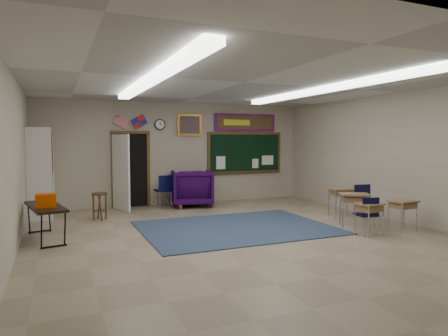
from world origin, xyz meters
name	(u,v)px	position (x,y,z in m)	size (l,w,h in m)	color
floor	(244,237)	(0.00, 0.00, 0.00)	(9.00, 9.00, 0.00)	gray
back_wall	(178,154)	(0.00, 4.50, 1.50)	(8.00, 0.04, 3.00)	#AEA68D
left_wall	(11,166)	(-4.00, 0.00, 1.50)	(0.04, 9.00, 3.00)	#AEA68D
right_wall	(399,157)	(4.00, 0.00, 1.50)	(0.04, 9.00, 3.00)	#AEA68D
ceiling	(244,82)	(0.00, 0.00, 3.00)	(8.00, 9.00, 0.04)	silver
area_rug	(236,228)	(0.20, 0.80, 0.01)	(4.00, 3.00, 0.02)	#2D3A56
fluorescent_strips	(244,85)	(0.00, 0.00, 2.94)	(3.86, 6.00, 0.10)	white
doorway	(128,170)	(-1.50, 4.35, 1.06)	(1.10, 0.89, 2.16)	black
chalkboard	(245,154)	(2.20, 4.46, 1.46)	(2.55, 0.14, 1.30)	#553D18
bulletin_board	(245,123)	(2.20, 4.47, 2.45)	(2.10, 0.05, 0.55)	red
framed_art_print	(190,125)	(0.35, 4.47, 2.35)	(0.75, 0.05, 0.65)	#AB6D21
wall_clock	(160,125)	(-0.55, 4.47, 2.35)	(0.32, 0.05, 0.32)	black
wall_flags	(130,119)	(-1.40, 4.44, 2.48)	(1.16, 0.06, 0.70)	red
storage_cabinet	(40,173)	(-3.71, 3.85, 1.10)	(0.59, 1.25, 2.20)	silver
wingback_armchair	(192,188)	(0.23, 3.92, 0.52)	(1.12, 1.15, 1.05)	#210533
student_chair_reading	(164,191)	(-0.57, 4.04, 0.46)	(0.46, 0.46, 0.92)	black
student_chair_desk_a	(366,216)	(2.35, -0.76, 0.39)	(0.39, 0.39, 0.77)	black
student_chair_desk_b	(366,204)	(3.14, 0.09, 0.44)	(0.44, 0.44, 0.87)	black
student_desk_front_left	(354,208)	(2.62, -0.10, 0.41)	(0.76, 0.71, 0.74)	#956C45
student_desk_front_right	(342,201)	(3.13, 0.92, 0.40)	(0.66, 0.54, 0.71)	#956C45
student_desk_back_left	(369,217)	(2.37, -0.84, 0.36)	(0.59, 0.48, 0.65)	#956C45
student_desk_back_right	(403,214)	(3.28, -0.82, 0.36)	(0.56, 0.43, 0.65)	#956C45
folding_table	(46,221)	(-3.57, 1.32, 0.36)	(0.82, 1.66, 0.90)	black
wooden_stool	(100,206)	(-2.42, 2.86, 0.34)	(0.37, 0.37, 0.65)	#533219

